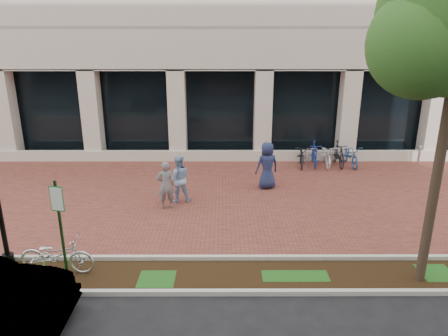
{
  "coord_description": "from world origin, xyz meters",
  "views": [
    {
      "loc": [
        0.14,
        -13.65,
        5.43
      ],
      "look_at": [
        0.17,
        -0.8,
        1.33
      ],
      "focal_mm": 32.0,
      "sensor_mm": 36.0,
      "label": 1
    }
  ],
  "objects_px": {
    "locked_bicycle": "(57,255)",
    "pedestrian_left": "(166,185)",
    "pedestrian_mid": "(179,179)",
    "bike_rack_cluster": "(326,155)",
    "pedestrian_right": "(267,165)",
    "parking_sign": "(59,216)",
    "bollard": "(419,155)"
  },
  "relations": [
    {
      "from": "pedestrian_right",
      "to": "bollard",
      "type": "relative_size",
      "value": 2.08
    },
    {
      "from": "parking_sign",
      "to": "bollard",
      "type": "bearing_deg",
      "value": 46.99
    },
    {
      "from": "locked_bicycle",
      "to": "pedestrian_mid",
      "type": "bearing_deg",
      "value": -24.59
    },
    {
      "from": "parking_sign",
      "to": "pedestrian_left",
      "type": "distance_m",
      "value": 4.53
    },
    {
      "from": "bollard",
      "to": "bike_rack_cluster",
      "type": "bearing_deg",
      "value": -176.33
    },
    {
      "from": "locked_bicycle",
      "to": "pedestrian_left",
      "type": "bearing_deg",
      "value": -24.08
    },
    {
      "from": "pedestrian_mid",
      "to": "pedestrian_right",
      "type": "xyz_separation_m",
      "value": [
        3.24,
        1.34,
        0.06
      ]
    },
    {
      "from": "pedestrian_right",
      "to": "bike_rack_cluster",
      "type": "relative_size",
      "value": 0.6
    },
    {
      "from": "pedestrian_right",
      "to": "bollard",
      "type": "distance_m",
      "value": 8.02
    },
    {
      "from": "pedestrian_left",
      "to": "bollard",
      "type": "xyz_separation_m",
      "value": [
        10.96,
        5.09,
        -0.38
      ]
    },
    {
      "from": "parking_sign",
      "to": "pedestrian_mid",
      "type": "xyz_separation_m",
      "value": [
        2.27,
        4.64,
        -0.69
      ]
    },
    {
      "from": "bollard",
      "to": "pedestrian_mid",
      "type": "bearing_deg",
      "value": -156.97
    },
    {
      "from": "pedestrian_mid",
      "to": "pedestrian_right",
      "type": "relative_size",
      "value": 0.93
    },
    {
      "from": "bike_rack_cluster",
      "to": "pedestrian_left",
      "type": "bearing_deg",
      "value": -141.12
    },
    {
      "from": "locked_bicycle",
      "to": "pedestrian_left",
      "type": "distance_m",
      "value": 4.52
    },
    {
      "from": "parking_sign",
      "to": "pedestrian_mid",
      "type": "height_order",
      "value": "parking_sign"
    },
    {
      "from": "pedestrian_right",
      "to": "bike_rack_cluster",
      "type": "xyz_separation_m",
      "value": [
        3.0,
        2.88,
        -0.4
      ]
    },
    {
      "from": "bollard",
      "to": "bike_rack_cluster",
      "type": "distance_m",
      "value": 4.37
    },
    {
      "from": "bollard",
      "to": "bike_rack_cluster",
      "type": "height_order",
      "value": "bike_rack_cluster"
    },
    {
      "from": "parking_sign",
      "to": "pedestrian_mid",
      "type": "bearing_deg",
      "value": 75.55
    },
    {
      "from": "parking_sign",
      "to": "pedestrian_left",
      "type": "bearing_deg",
      "value": 76.45
    },
    {
      "from": "locked_bicycle",
      "to": "pedestrian_right",
      "type": "height_order",
      "value": "pedestrian_right"
    },
    {
      "from": "parking_sign",
      "to": "bollard",
      "type": "distance_m",
      "value": 15.82
    },
    {
      "from": "locked_bicycle",
      "to": "pedestrian_left",
      "type": "height_order",
      "value": "pedestrian_left"
    },
    {
      "from": "parking_sign",
      "to": "locked_bicycle",
      "type": "distance_m",
      "value": 1.08
    },
    {
      "from": "bollard",
      "to": "parking_sign",
      "type": "bearing_deg",
      "value": -144.59
    },
    {
      "from": "pedestrian_mid",
      "to": "bike_rack_cluster",
      "type": "distance_m",
      "value": 7.54
    },
    {
      "from": "bike_rack_cluster",
      "to": "pedestrian_mid",
      "type": "bearing_deg",
      "value": -143.11
    },
    {
      "from": "parking_sign",
      "to": "pedestrian_right",
      "type": "bearing_deg",
      "value": 58.97
    },
    {
      "from": "pedestrian_mid",
      "to": "pedestrian_right",
      "type": "distance_m",
      "value": 3.5
    },
    {
      "from": "parking_sign",
      "to": "bike_rack_cluster",
      "type": "height_order",
      "value": "parking_sign"
    },
    {
      "from": "pedestrian_left",
      "to": "bollard",
      "type": "relative_size",
      "value": 1.89
    }
  ]
}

